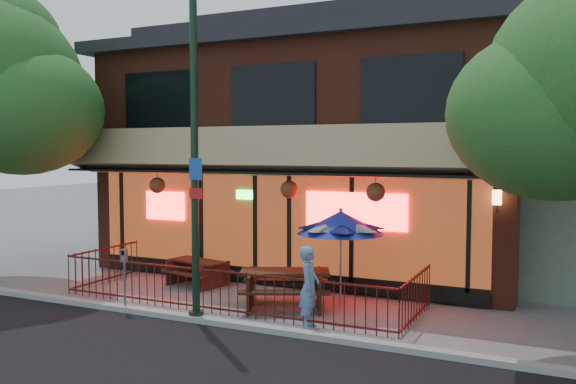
# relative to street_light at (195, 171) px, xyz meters

# --- Properties ---
(ground) EXTENTS (80.00, 80.00, 0.00)m
(ground) POSITION_rel_street_light_xyz_m (-0.00, 0.40, -3.15)
(ground) COLOR gray
(ground) RESTS_ON ground
(curb) EXTENTS (80.00, 0.25, 0.12)m
(curb) POSITION_rel_street_light_xyz_m (-0.00, -0.10, -3.09)
(curb) COLOR #999993
(curb) RESTS_ON ground
(restaurant_building) EXTENTS (12.96, 9.49, 8.05)m
(restaurant_building) POSITION_rel_street_light_xyz_m (-0.00, 7.51, 0.98)
(restaurant_building) COLOR maroon
(restaurant_building) RESTS_ON ground
(patio_fence) EXTENTS (8.44, 2.62, 1.00)m
(patio_fence) POSITION_rel_street_light_xyz_m (-0.00, 0.91, -2.52)
(patio_fence) COLOR #4B1310
(patio_fence) RESTS_ON ground
(street_light) EXTENTS (0.43, 0.32, 7.00)m
(street_light) POSITION_rel_street_light_xyz_m (0.00, 0.00, 0.00)
(street_light) COLOR black
(street_light) RESTS_ON ground
(picnic_table_left) EXTENTS (1.82, 1.55, 0.67)m
(picnic_table_left) POSITION_rel_street_light_xyz_m (-1.84, 2.80, -2.71)
(picnic_table_left) COLOR #3E2016
(picnic_table_left) RESTS_ON ground
(picnic_table_right) EXTENTS (2.47, 2.23, 0.86)m
(picnic_table_right) POSITION_rel_street_light_xyz_m (1.24, 1.73, -2.58)
(picnic_table_right) COLOR #342112
(picnic_table_right) RESTS_ON ground
(patio_umbrella) EXTENTS (2.00, 1.99, 2.28)m
(patio_umbrella) POSITION_rel_street_light_xyz_m (2.36, 2.35, -1.20)
(patio_umbrella) COLOR gray
(patio_umbrella) RESTS_ON ground
(pedestrian) EXTENTS (0.53, 0.69, 1.68)m
(pedestrian) POSITION_rel_street_light_xyz_m (2.38, 0.50, -2.31)
(pedestrian) COLOR #5C88B8
(pedestrian) RESTS_ON ground
(parking_meter_near) EXTENTS (0.14, 0.12, 1.40)m
(parking_meter_near) POSITION_rel_street_light_xyz_m (-1.84, -0.08, -2.20)
(parking_meter_near) COLOR gray
(parking_meter_near) RESTS_ON ground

